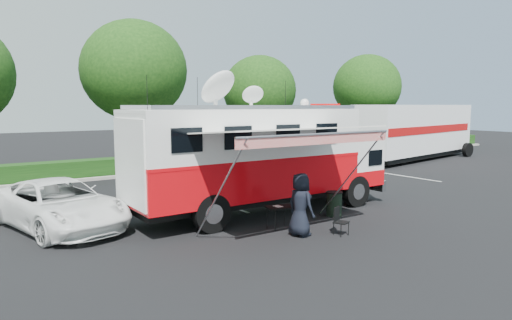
{
  "coord_description": "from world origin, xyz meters",
  "views": [
    {
      "loc": [
        -9.62,
        -13.34,
        3.93
      ],
      "look_at": [
        0.0,
        0.5,
        1.9
      ],
      "focal_mm": 32.0,
      "sensor_mm": 36.0,
      "label": 1
    }
  ],
  "objects_px": {
    "white_suv": "(60,228)",
    "trash_bin": "(334,204)",
    "folding_table": "(280,208)",
    "command_truck": "(262,157)",
    "semi_trailer": "(416,131)"
  },
  "relations": [
    {
      "from": "white_suv",
      "to": "folding_table",
      "type": "distance_m",
      "value": 7.1
    },
    {
      "from": "white_suv",
      "to": "trash_bin",
      "type": "bearing_deg",
      "value": -37.38
    },
    {
      "from": "command_truck",
      "to": "semi_trailer",
      "type": "bearing_deg",
      "value": 20.69
    },
    {
      "from": "trash_bin",
      "to": "white_suv",
      "type": "bearing_deg",
      "value": 155.62
    },
    {
      "from": "command_truck",
      "to": "folding_table",
      "type": "bearing_deg",
      "value": -110.39
    },
    {
      "from": "semi_trailer",
      "to": "trash_bin",
      "type": "bearing_deg",
      "value": -152.18
    },
    {
      "from": "white_suv",
      "to": "folding_table",
      "type": "xyz_separation_m",
      "value": [
        5.79,
        -4.05,
        0.68
      ]
    },
    {
      "from": "folding_table",
      "to": "trash_bin",
      "type": "bearing_deg",
      "value": 5.19
    },
    {
      "from": "white_suv",
      "to": "semi_trailer",
      "type": "xyz_separation_m",
      "value": [
        25.36,
        5.13,
        2.09
      ]
    },
    {
      "from": "folding_table",
      "to": "trash_bin",
      "type": "distance_m",
      "value": 2.65
    },
    {
      "from": "white_suv",
      "to": "trash_bin",
      "type": "xyz_separation_m",
      "value": [
        8.42,
        -3.82,
        0.44
      ]
    },
    {
      "from": "white_suv",
      "to": "folding_table",
      "type": "relative_size",
      "value": 5.73
    },
    {
      "from": "command_truck",
      "to": "semi_trailer",
      "type": "relative_size",
      "value": 0.77
    },
    {
      "from": "folding_table",
      "to": "trash_bin",
      "type": "height_order",
      "value": "trash_bin"
    },
    {
      "from": "command_truck",
      "to": "trash_bin",
      "type": "relative_size",
      "value": 11.59
    }
  ]
}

